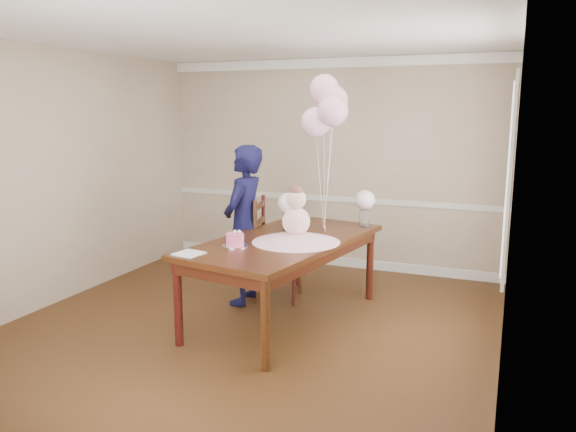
{
  "coord_description": "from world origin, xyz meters",
  "views": [
    {
      "loc": [
        2.25,
        -4.47,
        2.06
      ],
      "look_at": [
        0.27,
        0.43,
        1.05
      ],
      "focal_mm": 35.0,
      "sensor_mm": 36.0,
      "label": 1
    }
  ],
  "objects_px": {
    "dining_table_top": "(284,241)",
    "birthday_cake": "(235,239)",
    "woman": "(244,225)",
    "dining_chair_seat": "(279,255)"
  },
  "relations": [
    {
      "from": "dining_table_top",
      "to": "birthday_cake",
      "type": "height_order",
      "value": "birthday_cake"
    },
    {
      "from": "birthday_cake",
      "to": "woman",
      "type": "bearing_deg",
      "value": 110.67
    },
    {
      "from": "dining_chair_seat",
      "to": "woman",
      "type": "relative_size",
      "value": 0.28
    },
    {
      "from": "dining_table_top",
      "to": "birthday_cake",
      "type": "bearing_deg",
      "value": -113.96
    },
    {
      "from": "dining_chair_seat",
      "to": "woman",
      "type": "bearing_deg",
      "value": -153.51
    },
    {
      "from": "woman",
      "to": "dining_table_top",
      "type": "bearing_deg",
      "value": 60.09
    },
    {
      "from": "birthday_cake",
      "to": "dining_chair_seat",
      "type": "xyz_separation_m",
      "value": [
        0.01,
        1.02,
        -0.4
      ]
    },
    {
      "from": "dining_table_top",
      "to": "woman",
      "type": "bearing_deg",
      "value": 161.01
    },
    {
      "from": "birthday_cake",
      "to": "woman",
      "type": "relative_size",
      "value": 0.1
    },
    {
      "from": "dining_table_top",
      "to": "woman",
      "type": "height_order",
      "value": "woman"
    }
  ]
}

